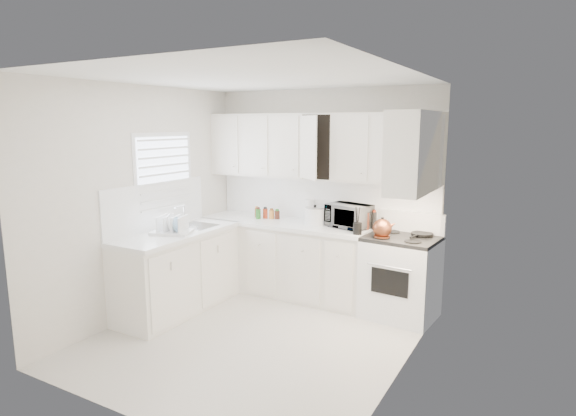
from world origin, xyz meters
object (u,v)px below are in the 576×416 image
Objects in this scene: rice_cooker at (315,215)px; stove at (401,266)px; microwave at (349,213)px; dish_rack at (172,223)px; utensil_crock at (358,220)px; tea_kettle at (382,227)px.

stove is at bearing -13.88° from rice_cooker.
microwave reaches higher than dish_rack.
microwave is at bearing -2.66° from rice_cooker.
utensil_crock reaches higher than dish_rack.
microwave reaches higher than utensil_crock.
stove is 0.52m from tea_kettle.
rice_cooker is at bearing 25.35° from dish_rack.
utensil_crock is at bearing 8.08° from dish_rack.
tea_kettle is at bearing -24.08° from rice_cooker.
rice_cooker is (-0.42, -0.06, -0.05)m from microwave.
microwave is at bearing 175.38° from stove.
microwave reaches higher than tea_kettle.
rice_cooker is (-1.10, 0.05, 0.48)m from stove.
stove is 4.81× the size of rice_cooker.
stove is at bearing 4.97° from microwave.
dish_rack reaches higher than tea_kettle.
microwave reaches higher than rice_cooker.
stove is 0.71m from utensil_crock.
dish_rack is (-2.31, -1.17, 0.47)m from stove.
dish_rack is at bearing -146.05° from rice_cooker.
microwave is 0.43m from rice_cooker.
microwave is (-0.69, 0.11, 0.52)m from stove.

